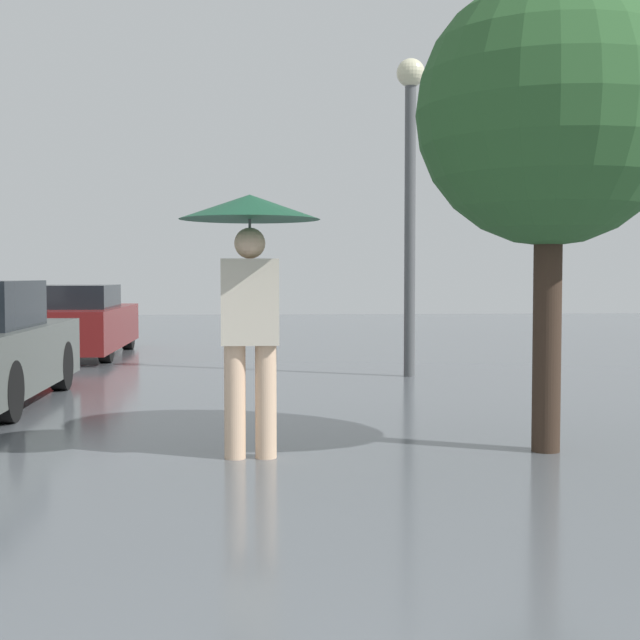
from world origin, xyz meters
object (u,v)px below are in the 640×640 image
(parked_car_farthest, at_px, (68,322))
(street_lamp, at_px, (410,170))
(tree, at_px, (550,114))
(pedestrian, at_px, (250,254))

(parked_car_farthest, distance_m, street_lamp, 6.70)
(parked_car_farthest, relative_size, street_lamp, 0.97)
(parked_car_farthest, xyz_separation_m, tree, (5.40, -8.70, 2.03))
(parked_car_farthest, relative_size, tree, 1.13)
(street_lamp, bearing_deg, tree, -88.46)
(parked_car_farthest, height_order, street_lamp, street_lamp)
(parked_car_farthest, height_order, tree, tree)
(tree, bearing_deg, pedestrian, -178.06)
(tree, height_order, street_lamp, street_lamp)
(pedestrian, height_order, street_lamp, street_lamp)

